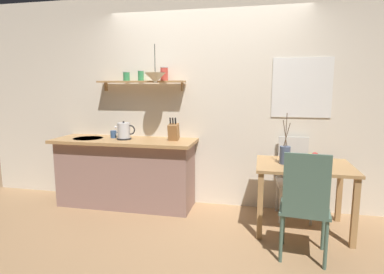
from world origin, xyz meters
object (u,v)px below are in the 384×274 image
object	(u,v)px
coffee_mug_by_sink	(114,134)
dining_chair_near	(305,202)
knife_block	(174,132)
electric_kettle	(124,131)
dining_chair_far	(294,174)
twig_vase	(285,155)
pendant_lamp	(155,78)
dining_table	(303,175)
fruit_bowl	(314,160)

from	to	relation	value
coffee_mug_by_sink	dining_chair_near	bearing A→B (deg)	-23.62
knife_block	electric_kettle	bearing A→B (deg)	-175.51
dining_chair_far	dining_chair_near	bearing A→B (deg)	-90.12
twig_vase	knife_block	size ratio (longest dim) A/B	1.88
pendant_lamp	dining_table	bearing A→B (deg)	-8.29
dining_chair_near	knife_block	size ratio (longest dim) A/B	3.46
dining_table	dining_chair_far	size ratio (longest dim) A/B	1.04
dining_chair_near	knife_block	distance (m)	1.81
fruit_bowl	electric_kettle	bearing A→B (deg)	173.61
twig_vase	pendant_lamp	size ratio (longest dim) A/B	1.18
electric_kettle	knife_block	xyz separation A→B (m)	(0.64, 0.05, 0.01)
fruit_bowl	dining_chair_near	bearing A→B (deg)	-103.68
coffee_mug_by_sink	knife_block	bearing A→B (deg)	-1.99
dining_table	knife_block	xyz separation A→B (m)	(-1.52, 0.30, 0.38)
coffee_mug_by_sink	pendant_lamp	bearing A→B (deg)	-7.34
twig_vase	dining_table	bearing A→B (deg)	4.90
dining_table	pendant_lamp	world-z (taller)	pendant_lamp
dining_chair_far	coffee_mug_by_sink	size ratio (longest dim) A/B	7.97
dining_table	coffee_mug_by_sink	xyz separation A→B (m)	(-2.34, 0.33, 0.32)
dining_table	pendant_lamp	xyz separation A→B (m)	(-1.73, 0.25, 1.04)
coffee_mug_by_sink	twig_vase	bearing A→B (deg)	-9.24
dining_chair_near	dining_chair_far	distance (m)	1.06
dining_chair_far	electric_kettle	size ratio (longest dim) A/B	3.52
electric_kettle	knife_block	size ratio (longest dim) A/B	0.93
coffee_mug_by_sink	pendant_lamp	size ratio (longest dim) A/B	0.26
fruit_bowl	twig_vase	bearing A→B (deg)	-176.78
twig_vase	coffee_mug_by_sink	size ratio (longest dim) A/B	4.57
twig_vase	knife_block	world-z (taller)	twig_vase
coffee_mug_by_sink	pendant_lamp	xyz separation A→B (m)	(0.61, -0.08, 0.72)
dining_table	dining_chair_far	world-z (taller)	dining_chair_far
knife_block	coffee_mug_by_sink	bearing A→B (deg)	178.01
dining_chair_far	pendant_lamp	bearing A→B (deg)	-175.35
twig_vase	electric_kettle	size ratio (longest dim) A/B	2.01
dining_chair_far	electric_kettle	world-z (taller)	electric_kettle
electric_kettle	dining_table	bearing A→B (deg)	-6.66
dining_chair_far	fruit_bowl	bearing A→B (deg)	-67.66
dining_table	electric_kettle	xyz separation A→B (m)	(-2.16, 0.25, 0.37)
pendant_lamp	fruit_bowl	bearing A→B (deg)	-7.86
fruit_bowl	coffee_mug_by_sink	size ratio (longest dim) A/B	1.86
dining_chair_near	twig_vase	world-z (taller)	twig_vase
fruit_bowl	pendant_lamp	distance (m)	2.04
twig_vase	knife_block	distance (m)	1.37
twig_vase	coffee_mug_by_sink	xyz separation A→B (m)	(-2.14, 0.35, 0.10)
fruit_bowl	pendant_lamp	size ratio (longest dim) A/B	0.48
dining_chair_far	fruit_bowl	world-z (taller)	dining_chair_far
knife_block	dining_table	bearing A→B (deg)	-11.25
dining_chair_near	electric_kettle	world-z (taller)	electric_kettle
dining_chair_near	electric_kettle	xyz separation A→B (m)	(-2.10, 0.92, 0.44)
electric_kettle	coffee_mug_by_sink	size ratio (longest dim) A/B	2.27
fruit_bowl	twig_vase	xyz separation A→B (m)	(-0.30, -0.02, 0.05)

